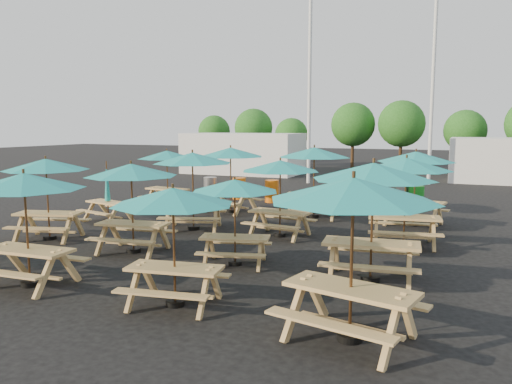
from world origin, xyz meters
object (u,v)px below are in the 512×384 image
at_px(picnic_unit_8, 173,202).
at_px(waste_bin_5, 416,198).
at_px(waste_bin_0, 210,188).
at_px(picnic_unit_14, 406,168).
at_px(picnic_unit_1, 46,168).
at_px(picnic_unit_13, 373,177).
at_px(picnic_unit_15, 416,160).
at_px(waste_bin_4, 401,197).
at_px(waste_bin_3, 359,195).
at_px(picnic_unit_4, 24,186).
at_px(picnic_unit_5, 131,174).
at_px(picnic_unit_2, 108,197).
at_px(picnic_unit_11, 314,156).
at_px(waste_bin_1, 239,188).
at_px(picnic_unit_9, 235,189).
at_px(picnic_unit_10, 280,169).
at_px(picnic_unit_3, 167,157).
at_px(picnic_unit_12, 353,197).
at_px(waste_bin_2, 272,191).
at_px(picnic_unit_7, 231,155).
at_px(picnic_unit_6, 192,161).

xyz_separation_m(picnic_unit_8, waste_bin_5, (3.06, 12.79, -1.46)).
bearing_deg(waste_bin_0, picnic_unit_14, -32.93).
bearing_deg(picnic_unit_1, picnic_unit_13, -18.62).
bearing_deg(picnic_unit_15, waste_bin_4, 114.54).
relative_size(waste_bin_0, waste_bin_4, 1.00).
bearing_deg(waste_bin_3, waste_bin_4, 7.31).
distance_m(picnic_unit_4, picnic_unit_5, 3.16).
relative_size(waste_bin_4, waste_bin_5, 1.00).
distance_m(picnic_unit_15, waste_bin_4, 3.83).
bearing_deg(waste_bin_0, picnic_unit_2, -94.90).
bearing_deg(waste_bin_5, waste_bin_3, -177.23).
distance_m(picnic_unit_11, waste_bin_1, 5.71).
xyz_separation_m(picnic_unit_5, picnic_unit_14, (6.45, 3.57, 0.09)).
relative_size(picnic_unit_8, waste_bin_0, 2.67).
distance_m(picnic_unit_9, waste_bin_0, 11.37).
bearing_deg(picnic_unit_10, picnic_unit_15, 48.75).
height_order(picnic_unit_3, waste_bin_3, picnic_unit_3).
xyz_separation_m(picnic_unit_2, picnic_unit_12, (9.86, -6.35, 1.38)).
bearing_deg(picnic_unit_13, picnic_unit_3, 138.23).
bearing_deg(picnic_unit_12, picnic_unit_10, 131.14).
bearing_deg(waste_bin_2, picnic_unit_7, -99.83).
distance_m(picnic_unit_2, waste_bin_4, 11.28).
height_order(picnic_unit_2, picnic_unit_7, picnic_unit_7).
height_order(picnic_unit_7, waste_bin_0, picnic_unit_7).
height_order(picnic_unit_7, picnic_unit_10, picnic_unit_7).
bearing_deg(waste_bin_5, waste_bin_0, -178.55).
bearing_deg(picnic_unit_3, picnic_unit_12, -36.77).
height_order(waste_bin_4, waste_bin_5, same).
distance_m(picnic_unit_7, waste_bin_5, 7.50).
height_order(picnic_unit_3, waste_bin_5, picnic_unit_3).
xyz_separation_m(picnic_unit_11, picnic_unit_14, (3.54, -3.14, -0.09)).
xyz_separation_m(picnic_unit_13, picnic_unit_15, (0.22, 6.67, -0.07)).
xyz_separation_m(picnic_unit_9, picnic_unit_12, (3.46, -3.14, 0.43)).
xyz_separation_m(picnic_unit_3, picnic_unit_6, (3.19, -3.43, 0.14)).
bearing_deg(picnic_unit_1, waste_bin_0, 71.45).
bearing_deg(picnic_unit_10, picnic_unit_3, 157.02).
xyz_separation_m(picnic_unit_5, picnic_unit_7, (-0.32, 6.53, 0.14)).
relative_size(picnic_unit_14, waste_bin_0, 2.96).
distance_m(picnic_unit_4, picnic_unit_12, 6.70).
relative_size(picnic_unit_11, picnic_unit_12, 0.91).
bearing_deg(waste_bin_1, picnic_unit_4, -84.51).
relative_size(waste_bin_2, waste_bin_4, 1.00).
bearing_deg(picnic_unit_3, waste_bin_1, 70.97).
xyz_separation_m(picnic_unit_6, picnic_unit_7, (-0.30, 3.36, 0.02)).
bearing_deg(picnic_unit_5, picnic_unit_7, 84.48).
height_order(picnic_unit_3, picnic_unit_8, picnic_unit_3).
bearing_deg(picnic_unit_3, picnic_unit_1, -81.17).
xyz_separation_m(picnic_unit_15, waste_bin_1, (-7.93, 3.24, -1.70)).
distance_m(picnic_unit_5, picnic_unit_14, 7.38).
bearing_deg(waste_bin_0, picnic_unit_6, -66.17).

